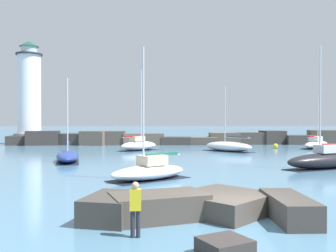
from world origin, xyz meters
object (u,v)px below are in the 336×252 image
Objects in this scene: sailboat_moored_2 at (149,171)px; mooring_buoy_orange_near at (275,146)px; lighthouse at (29,99)px; sailboat_moored_4 at (228,146)px; sailboat_moored_6 at (316,144)px; sailboat_moored_3 at (326,159)px; sailboat_moored_5 at (139,145)px; person_on_rocks at (135,206)px; sailboat_moored_0 at (68,156)px.

sailboat_moored_2 is 32.37m from mooring_buoy_orange_near.
mooring_buoy_orange_near is at bearing -16.34° from lighthouse.
sailboat_moored_2 is at bearing -62.50° from lighthouse.
mooring_buoy_orange_near is (7.68, 4.95, -0.29)m from sailboat_moored_4.
sailboat_moored_2 is 1.15× the size of sailboat_moored_6.
sailboat_moored_2 is 14.88m from sailboat_moored_3.
sailboat_moored_2 is (19.89, -38.20, -6.94)m from lighthouse.
lighthouse is 24.05m from sailboat_moored_5.
sailboat_moored_4 is (29.67, -15.91, -6.88)m from lighthouse.
sailboat_moored_5 reaches higher than person_on_rocks.
sailboat_moored_2 reaches higher than mooring_buoy_orange_near.
sailboat_moored_5 is at bearing -171.02° from mooring_buoy_orange_near.
sailboat_moored_6 is at bearing 18.95° from sailboat_moored_4.
sailboat_moored_0 is 20.71m from sailboat_moored_4.
sailboat_moored_3 reaches higher than mooring_buoy_orange_near.
sailboat_moored_4 is at bearing -28.20° from lighthouse.
sailboat_moored_2 is 9.70× the size of mooring_buoy_orange_near.
sailboat_moored_4 is at bearing 66.32° from sailboat_moored_2.
sailboat_moored_3 is 23.70m from sailboat_moored_6.
sailboat_moored_0 is 0.80× the size of sailboat_moored_3.
sailboat_moored_3 is (21.69, -6.16, 0.19)m from sailboat_moored_0.
sailboat_moored_0 is 34.57m from sailboat_moored_6.
mooring_buoy_orange_near is at bearing 8.98° from sailboat_moored_5.
sailboat_moored_5 is at bearing 170.16° from sailboat_moored_4.
sailboat_moored_2 is 12.12m from person_on_rocks.
sailboat_moored_3 is at bearing 19.58° from sailboat_moored_2.
sailboat_moored_5 reaches higher than sailboat_moored_6.
sailboat_moored_3 is 22.33m from person_on_rocks.
sailboat_moored_0 is at bearing -152.93° from sailboat_moored_6.
lighthouse is 9.38× the size of person_on_rocks.
sailboat_moored_5 is at bearing -37.20° from lighthouse.
mooring_buoy_orange_near is at bearing 176.18° from sailboat_moored_6.
sailboat_moored_3 is 0.94× the size of sailboat_moored_5.
sailboat_moored_5 is 19.21m from mooring_buoy_orange_near.
sailboat_moored_5 is at bearing -173.93° from sailboat_moored_6.
person_on_rocks is at bearing -91.71° from sailboat_moored_2.
sailboat_moored_2 is at bearing 88.29° from person_on_rocks.
sailboat_moored_4 is 35.87m from person_on_rocks.
sailboat_moored_2 is (7.67, -11.14, 0.04)m from sailboat_moored_0.
sailboat_moored_2 is 4.72× the size of person_on_rocks.
mooring_buoy_orange_near is 0.49× the size of person_on_rocks.
sailboat_moored_3 is at bearing -98.79° from mooring_buoy_orange_near.
mooring_buoy_orange_near is at bearing 32.66° from sailboat_moored_0.
sailboat_moored_0 is at bearing -147.34° from mooring_buoy_orange_near.
sailboat_moored_2 is at bearing -130.69° from sailboat_moored_6.
sailboat_moored_5 is 24.76m from sailboat_moored_6.
mooring_buoy_orange_near is at bearing 57.36° from sailboat_moored_2.
sailboat_moored_0 is at bearing -65.70° from lighthouse.
sailboat_moored_0 is 13.53m from sailboat_moored_2.
lighthouse reaches higher than mooring_buoy_orange_near.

